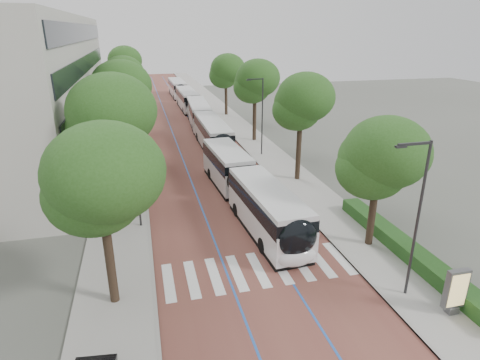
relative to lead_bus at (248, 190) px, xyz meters
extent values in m
plane|color=#51544C|center=(-1.74, -8.86, -1.63)|extent=(160.00, 160.00, 0.00)
cube|color=brown|center=(-1.74, 31.14, -1.62)|extent=(11.00, 140.00, 0.02)
cube|color=#9A9892|center=(-9.24, 31.14, -1.57)|extent=(4.00, 140.00, 0.12)
cube|color=#9A9892|center=(5.76, 31.14, -1.57)|extent=(4.00, 140.00, 0.12)
cube|color=gray|center=(-7.34, 31.14, -1.57)|extent=(0.20, 140.00, 0.14)
cube|color=gray|center=(3.86, 31.14, -1.57)|extent=(0.20, 140.00, 0.14)
cube|color=silver|center=(-6.54, -7.86, -1.60)|extent=(0.55, 3.60, 0.01)
cube|color=silver|center=(-5.29, -7.86, -1.60)|extent=(0.55, 3.60, 0.01)
cube|color=silver|center=(-4.04, -7.86, -1.60)|extent=(0.55, 3.60, 0.01)
cube|color=silver|center=(-2.79, -7.86, -1.60)|extent=(0.55, 3.60, 0.01)
cube|color=silver|center=(-1.54, -7.86, -1.60)|extent=(0.55, 3.60, 0.01)
cube|color=silver|center=(-0.29, -7.86, -1.60)|extent=(0.55, 3.60, 0.01)
cube|color=silver|center=(0.96, -7.86, -1.60)|extent=(0.55, 3.60, 0.01)
cube|color=silver|center=(2.21, -7.86, -1.60)|extent=(0.55, 3.60, 0.01)
cube|color=silver|center=(3.46, -7.86, -1.60)|extent=(0.55, 3.60, 0.01)
cube|color=#2254AB|center=(-3.34, 31.14, -1.60)|extent=(0.12, 126.00, 0.01)
cube|color=#2254AB|center=(-0.14, 31.14, -1.60)|extent=(0.12, 126.00, 0.01)
cube|color=black|center=(-12.19, 19.14, 1.37)|extent=(0.12, 38.00, 1.60)
cube|color=black|center=(-12.19, 19.14, 4.57)|extent=(0.12, 38.00, 1.60)
cube|color=black|center=(-12.19, 19.14, 7.77)|extent=(0.12, 38.00, 1.60)
cube|color=black|center=(-12.19, 19.14, 10.77)|extent=(0.12, 38.00, 1.60)
cube|color=#1D4618|center=(7.36, -8.86, -1.11)|extent=(1.20, 14.00, 0.80)
cylinder|color=#2C2C2F|center=(5.06, -11.86, 2.49)|extent=(0.14, 0.14, 8.00)
cube|color=#2C2C2F|center=(4.26, -11.86, 6.39)|extent=(1.70, 0.12, 0.12)
cube|color=#2C2C2F|center=(3.56, -11.86, 6.31)|extent=(0.50, 0.20, 0.10)
cylinder|color=#2C2C2F|center=(5.06, 13.14, 2.49)|extent=(0.14, 0.14, 8.00)
cube|color=#2C2C2F|center=(4.26, 13.14, 6.39)|extent=(1.70, 0.12, 0.12)
cube|color=#2C2C2F|center=(3.56, 13.14, 6.31)|extent=(0.50, 0.20, 0.10)
cylinder|color=#2C2C2F|center=(-7.84, -0.86, 2.49)|extent=(0.14, 0.14, 8.00)
cylinder|color=black|center=(-9.24, -8.86, 0.60)|extent=(0.44, 0.44, 4.46)
ellipsoid|color=#244D18|center=(-9.24, -8.86, 4.66)|extent=(5.27, 5.27, 4.48)
cylinder|color=black|center=(-9.24, 0.14, 0.96)|extent=(0.44, 0.44, 5.18)
ellipsoid|color=#244D18|center=(-9.24, 0.14, 5.67)|extent=(5.61, 5.61, 4.77)
cylinder|color=black|center=(-9.24, 9.14, 0.62)|extent=(0.44, 0.44, 4.49)
ellipsoid|color=#244D18|center=(-9.24, 9.14, 4.70)|extent=(5.26, 5.26, 4.47)
cylinder|color=black|center=(-9.24, 19.14, 0.66)|extent=(0.44, 0.44, 4.59)
ellipsoid|color=#244D18|center=(-9.24, 19.14, 4.83)|extent=(6.46, 6.46, 5.49)
cylinder|color=black|center=(-9.24, 31.14, 0.69)|extent=(0.44, 0.44, 4.64)
ellipsoid|color=#244D18|center=(-9.24, 31.14, 4.91)|extent=(5.58, 5.58, 4.74)
cylinder|color=black|center=(-9.24, 46.14, 0.95)|extent=(0.44, 0.44, 5.15)
ellipsoid|color=#244D18|center=(-9.24, 46.14, 5.63)|extent=(5.60, 5.60, 4.76)
cylinder|color=black|center=(5.96, -6.86, 0.32)|extent=(0.44, 0.44, 3.90)
ellipsoid|color=#244D18|center=(5.96, -6.86, 3.87)|extent=(4.94, 4.94, 4.20)
cylinder|color=black|center=(5.96, 5.14, 0.78)|extent=(0.44, 0.44, 4.82)
ellipsoid|color=#244D18|center=(5.96, 5.14, 5.17)|extent=(4.89, 4.89, 4.16)
cylinder|color=black|center=(5.96, 19.14, 0.80)|extent=(0.44, 0.44, 4.86)
ellipsoid|color=#244D18|center=(5.96, 19.14, 5.22)|extent=(5.11, 5.11, 4.35)
cylinder|color=black|center=(5.96, 35.14, 0.69)|extent=(0.44, 0.44, 4.64)
ellipsoid|color=#244D18|center=(5.96, 35.14, 4.91)|extent=(5.27, 5.27, 4.48)
cylinder|color=black|center=(-0.08, 1.30, 0.15)|extent=(2.35, 1.04, 2.30)
cube|color=silver|center=(0.23, -3.82, -0.37)|extent=(3.06, 9.49, 1.82)
cube|color=black|center=(0.23, -3.82, 0.77)|extent=(3.09, 9.31, 0.97)
cube|color=silver|center=(0.23, -3.82, 1.42)|extent=(3.00, 9.30, 0.31)
cube|color=black|center=(0.23, -3.82, -1.45)|extent=(2.99, 9.12, 0.35)
cube|color=silver|center=(-0.34, 5.61, -0.37)|extent=(2.96, 7.88, 1.82)
cube|color=black|center=(-0.34, 5.61, 0.77)|extent=(3.00, 7.73, 0.97)
cube|color=silver|center=(-0.34, 5.61, 1.42)|extent=(2.91, 7.72, 0.31)
cube|color=black|center=(-0.34, 5.61, -1.45)|extent=(2.90, 7.57, 0.35)
ellipsoid|color=black|center=(0.51, -8.34, 0.38)|extent=(2.41, 1.24, 2.28)
ellipsoid|color=silver|center=(0.51, -8.39, -0.76)|extent=(2.41, 1.14, 1.14)
cylinder|color=black|center=(-0.76, -6.17, -1.13)|extent=(0.36, 1.02, 1.00)
cylinder|color=black|center=(1.50, -6.03, -1.13)|extent=(0.36, 1.02, 1.00)
cylinder|color=black|center=(-1.57, 7.21, -1.13)|extent=(0.36, 1.02, 1.00)
cylinder|color=black|center=(0.69, 7.34, -1.13)|extent=(0.36, 1.02, 1.00)
cylinder|color=black|center=(-1.08, -0.82, -1.13)|extent=(0.36, 1.02, 1.00)
cylinder|color=black|center=(1.17, -0.68, -1.13)|extent=(0.36, 1.02, 1.00)
cube|color=silver|center=(0.44, 16.97, -0.37)|extent=(2.53, 12.01, 1.82)
cube|color=black|center=(0.44, 16.97, 0.77)|extent=(2.57, 11.77, 0.97)
cube|color=silver|center=(0.44, 16.97, 1.42)|extent=(2.48, 11.77, 0.31)
cube|color=black|center=(0.44, 16.97, -1.45)|extent=(2.48, 11.53, 0.35)
ellipsoid|color=black|center=(0.42, 11.12, 0.38)|extent=(2.35, 1.11, 2.28)
ellipsoid|color=silver|center=(0.42, 11.07, -0.76)|extent=(2.35, 1.01, 1.14)
cylinder|color=black|center=(-0.70, 13.37, -1.13)|extent=(0.30, 1.00, 1.00)
cylinder|color=black|center=(1.56, 13.36, -1.13)|extent=(0.30, 1.00, 1.00)
cylinder|color=black|center=(-0.68, 20.77, -1.13)|extent=(0.30, 1.00, 1.00)
cylinder|color=black|center=(1.58, 20.76, -1.13)|extent=(0.30, 1.00, 1.00)
cube|color=silver|center=(0.74, 29.21, -0.37)|extent=(3.18, 12.12, 1.82)
cube|color=black|center=(0.74, 29.21, 0.77)|extent=(3.21, 11.89, 0.97)
cube|color=silver|center=(0.74, 29.21, 1.42)|extent=(3.12, 11.88, 0.31)
cube|color=black|center=(0.74, 29.21, -1.45)|extent=(3.11, 11.64, 0.35)
ellipsoid|color=black|center=(0.41, 23.37, 0.38)|extent=(2.41, 1.23, 2.28)
ellipsoid|color=silver|center=(0.41, 23.32, -0.76)|extent=(2.40, 1.13, 1.14)
cylinder|color=black|center=(-0.59, 25.68, -1.13)|extent=(0.36, 1.02, 1.00)
cylinder|color=black|center=(1.67, 25.55, -1.13)|extent=(0.36, 1.02, 1.00)
cylinder|color=black|center=(-0.17, 33.07, -1.13)|extent=(0.36, 1.02, 1.00)
cylinder|color=black|center=(2.09, 32.94, -1.13)|extent=(0.36, 1.02, 1.00)
cube|color=silver|center=(0.68, 41.58, -0.37)|extent=(2.64, 12.03, 1.82)
cube|color=black|center=(0.68, 41.58, 0.77)|extent=(2.68, 11.79, 0.97)
cube|color=silver|center=(0.68, 41.58, 1.42)|extent=(2.59, 11.79, 0.31)
cube|color=black|center=(0.68, 41.58, -1.45)|extent=(2.58, 11.55, 0.35)
ellipsoid|color=black|center=(0.75, 35.73, 0.38)|extent=(2.36, 1.13, 2.28)
ellipsoid|color=silver|center=(0.75, 35.68, -0.76)|extent=(2.36, 1.03, 1.14)
cylinder|color=black|center=(-0.41, 37.97, -1.13)|extent=(0.31, 1.00, 1.00)
cylinder|color=black|center=(1.85, 38.00, -1.13)|extent=(0.31, 1.00, 1.00)
cylinder|color=black|center=(-0.49, 45.37, -1.13)|extent=(0.31, 1.00, 1.00)
cylinder|color=black|center=(1.77, 45.40, -1.13)|extent=(0.31, 1.00, 1.00)
cube|color=silver|center=(0.46, 55.81, -0.37)|extent=(2.67, 12.03, 1.82)
cube|color=black|center=(0.46, 55.81, 0.77)|extent=(2.71, 11.80, 0.97)
cube|color=silver|center=(0.46, 55.81, 1.42)|extent=(2.62, 11.79, 0.31)
cube|color=black|center=(0.46, 55.81, -1.45)|extent=(2.62, 11.55, 0.35)
ellipsoid|color=black|center=(0.55, 49.96, 0.38)|extent=(2.37, 1.13, 2.28)
ellipsoid|color=silver|center=(0.55, 49.91, -0.76)|extent=(2.36, 1.03, 1.14)
cylinder|color=black|center=(-0.62, 52.19, -1.13)|extent=(0.31, 1.00, 1.00)
cylinder|color=black|center=(1.64, 52.22, -1.13)|extent=(0.31, 1.00, 1.00)
cylinder|color=black|center=(-0.72, 59.59, -1.13)|extent=(0.31, 1.00, 1.00)
cylinder|color=black|center=(1.54, 59.62, -1.13)|extent=(0.31, 1.00, 1.00)
cube|color=#59595B|center=(6.24, -13.69, -1.34)|extent=(0.52, 0.43, 0.34)
cube|color=#59595B|center=(6.24, -13.69, -0.18)|extent=(1.12, 0.31, 1.97)
cube|color=tan|center=(6.24, -13.86, -0.18)|extent=(0.94, 0.02, 1.72)
camera|label=1|loc=(-7.25, -26.35, 11.05)|focal=30.00mm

